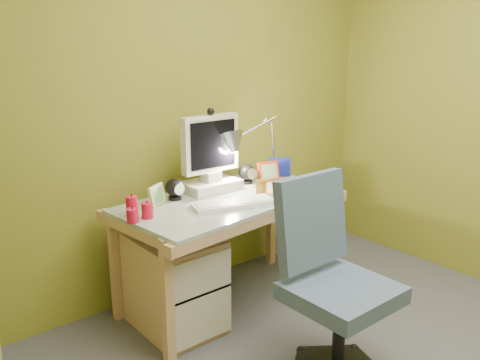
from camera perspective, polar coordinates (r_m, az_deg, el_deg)
wall_back at (r=3.16m, az=-7.02°, el=8.39°), size 3.20×0.01×2.40m
desk at (r=3.09m, az=-1.20°, el=-8.08°), size 1.36×0.78×0.70m
monitor at (r=3.04m, az=-3.38°, el=3.77°), size 0.40×0.23×0.54m
speaker_left at (r=2.93m, az=-7.35°, el=-0.99°), size 0.11×0.11×0.13m
speaker_right at (r=3.24m, az=0.75°, el=0.73°), size 0.11×0.11×0.13m
keyboard at (r=2.82m, az=-0.76°, el=-2.66°), size 0.48×0.27×0.02m
mousepad at (r=3.11m, az=5.86°, el=-1.12°), size 0.28×0.21×0.01m
mouse at (r=3.11m, az=5.87°, el=-0.82°), size 0.12×0.08×0.04m
amber_tumbler at (r=3.01m, az=2.39°, el=-0.84°), size 0.07×0.07×0.09m
candle_cluster at (r=2.65m, az=-11.63°, el=-3.15°), size 0.16×0.14×0.11m
photo_frame_red at (r=3.30m, az=3.19°, el=0.99°), size 0.15×0.05×0.13m
photo_frame_blue at (r=3.43m, az=4.46°, el=1.48°), size 0.13×0.10×0.12m
photo_frame_green at (r=2.85m, az=-9.33°, el=-1.68°), size 0.13×0.08×0.11m
desk_lamp at (r=3.32m, az=2.93°, el=5.23°), size 0.58×0.30×0.60m
task_chair at (r=2.44m, az=11.33°, el=-12.05°), size 0.52×0.52×0.94m
radiator at (r=3.95m, az=6.62°, el=-5.35°), size 0.39×0.21×0.37m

